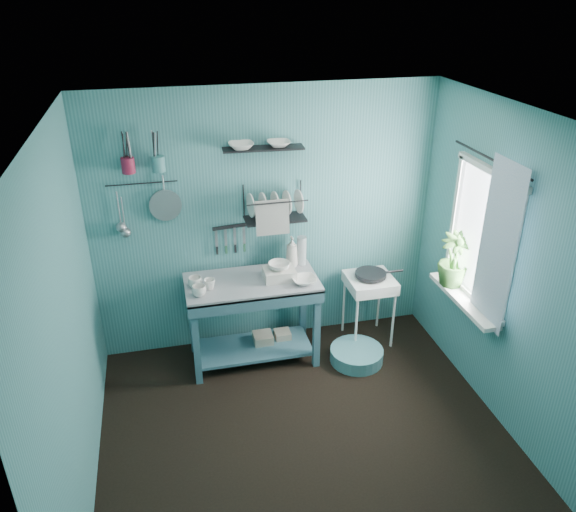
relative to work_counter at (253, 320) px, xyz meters
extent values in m
plane|color=black|center=(0.22, -1.13, -0.42)|extent=(3.20, 3.20, 0.00)
plane|color=silver|center=(0.22, -1.13, 2.08)|extent=(3.20, 3.20, 0.00)
plane|color=teal|center=(0.22, 0.37, 0.83)|extent=(3.20, 0.00, 3.20)
plane|color=teal|center=(0.22, -2.63, 0.83)|extent=(3.20, 0.00, 3.20)
plane|color=teal|center=(-1.38, -1.13, 0.83)|extent=(0.00, 3.00, 3.00)
plane|color=teal|center=(1.82, -1.13, 0.83)|extent=(0.00, 3.00, 3.00)
cube|color=#376373|center=(0.00, 0.00, 0.00)|extent=(1.28, 0.79, 0.85)
imported|color=white|center=(-0.48, -0.16, 0.47)|extent=(0.12, 0.12, 0.10)
imported|color=white|center=(-0.38, -0.06, 0.47)|extent=(0.14, 0.14, 0.09)
imported|color=white|center=(-0.50, 0.00, 0.47)|extent=(0.17, 0.17, 0.10)
cube|color=beige|center=(0.25, -0.02, 0.47)|extent=(0.28, 0.22, 0.10)
imported|color=white|center=(0.25, -0.02, 0.55)|extent=(0.20, 0.19, 0.06)
imported|color=beige|center=(0.42, 0.20, 0.57)|extent=(0.12, 0.12, 0.30)
cylinder|color=#A2B0B5|center=(0.52, 0.22, 0.56)|extent=(0.09, 0.09, 0.28)
imported|color=white|center=(0.45, -0.15, 0.45)|extent=(0.22, 0.22, 0.05)
cube|color=white|center=(1.17, 0.06, -0.07)|extent=(0.47, 0.47, 0.70)
cylinder|color=black|center=(1.17, 0.06, 0.32)|extent=(0.30, 0.30, 0.03)
cube|color=black|center=(-0.13, 0.34, 0.82)|extent=(0.32, 0.06, 0.03)
cube|color=black|center=(0.27, 0.24, 1.05)|extent=(0.58, 0.31, 0.32)
cube|color=black|center=(0.18, 0.27, 1.55)|extent=(0.71, 0.22, 0.02)
imported|color=white|center=(-0.01, 0.27, 1.67)|extent=(0.23, 0.23, 0.05)
imported|color=white|center=(0.32, 0.27, 1.64)|extent=(0.21, 0.21, 0.05)
cylinder|color=maroon|center=(-0.95, 0.29, 1.48)|extent=(0.11, 0.11, 0.13)
cylinder|color=teal|center=(-0.71, 0.29, 1.47)|extent=(0.11, 0.11, 0.13)
cylinder|color=#9FA2A6|center=(-0.68, 0.32, 1.09)|extent=(0.28, 0.03, 0.28)
cylinder|color=#9FA2A6|center=(-1.08, 0.33, 1.09)|extent=(0.01, 0.01, 0.30)
cylinder|color=#9FA2A6|center=(-1.05, 0.33, 1.04)|extent=(0.01, 0.01, 0.30)
cylinder|color=black|center=(-0.86, 0.34, 1.30)|extent=(0.60, 0.01, 0.01)
plane|color=white|center=(1.80, -0.68, 0.98)|extent=(0.00, 1.10, 1.10)
cube|color=white|center=(1.72, -0.68, 0.39)|extent=(0.16, 0.95, 0.04)
plane|color=white|center=(1.74, -0.98, 1.03)|extent=(0.00, 1.35, 1.35)
cylinder|color=black|center=(1.76, -0.68, 1.63)|extent=(0.02, 1.05, 0.02)
imported|color=#326026|center=(1.73, -0.44, 0.65)|extent=(0.34, 0.34, 0.49)
cube|color=gray|center=(0.10, 0.05, -0.31)|extent=(0.18, 0.18, 0.22)
cube|color=gray|center=(0.30, 0.08, -0.32)|extent=(0.15, 0.15, 0.20)
cylinder|color=teal|center=(0.94, -0.27, -0.36)|extent=(0.50, 0.50, 0.13)
camera|label=1|loc=(-0.70, -4.37, 2.86)|focal=35.00mm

